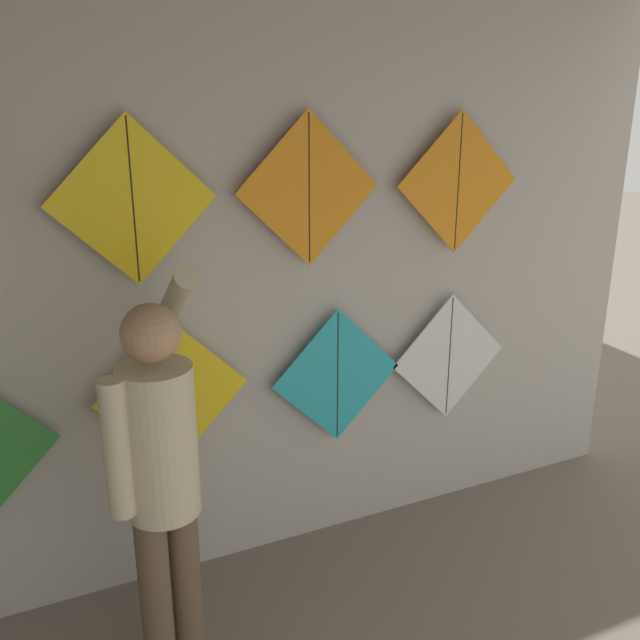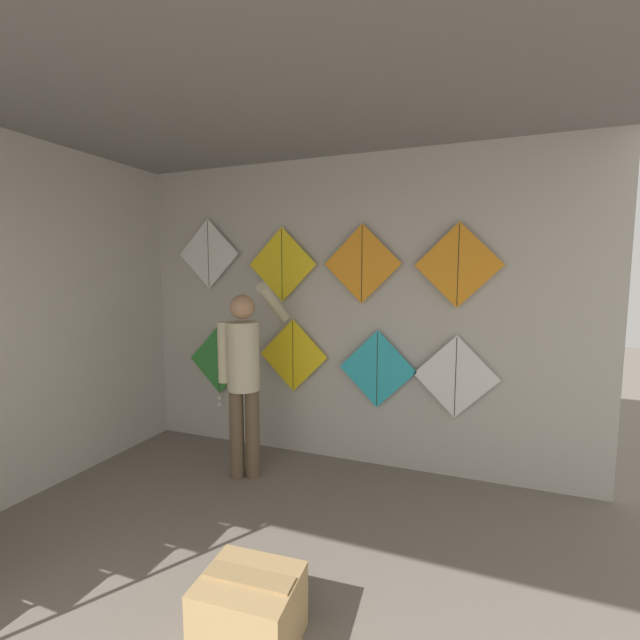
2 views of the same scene
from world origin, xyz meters
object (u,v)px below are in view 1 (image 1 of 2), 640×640
at_px(kite_1, 173,393).
at_px(kite_3, 449,357).
at_px(shopkeeper, 161,467).
at_px(kite_5, 133,201).
at_px(kite_6, 309,189).
at_px(kite_7, 458,183).
at_px(kite_2, 337,376).

xyz_separation_m(kite_1, kite_3, (1.49, 0.00, -0.08)).
bearing_deg(shopkeeper, kite_5, 62.40).
bearing_deg(kite_3, shopkeeper, -161.08).
xyz_separation_m(kite_6, kite_7, (0.81, 0.00, -0.02)).
distance_m(kite_3, kite_5, 1.85).
xyz_separation_m(shopkeeper, kite_2, (1.01, 0.58, -0.04)).
relative_size(kite_1, kite_2, 1.00).
height_order(kite_3, kite_5, kite_5).
bearing_deg(shopkeeper, kite_7, -0.25).
height_order(kite_2, kite_5, kite_5).
distance_m(kite_2, kite_7, 1.13).
distance_m(kite_1, kite_5, 0.87).
bearing_deg(shopkeeper, kite_2, 10.34).
bearing_deg(kite_5, shopkeeper, -98.31).
height_order(shopkeeper, kite_7, kite_7).
bearing_deg(kite_3, kite_6, 180.00).
xyz_separation_m(shopkeeper, kite_3, (1.68, 0.58, -0.05)).
distance_m(kite_3, kite_6, 1.25).
bearing_deg(kite_3, kite_1, 180.00).
relative_size(kite_6, kite_7, 1.00).
bearing_deg(kite_2, kite_1, 180.00).
bearing_deg(kite_1, kite_7, 0.00).
bearing_deg(kite_5, kite_7, 0.00).
relative_size(kite_1, kite_3, 1.00).
distance_m(kite_2, kite_3, 0.67).
xyz_separation_m(kite_2, kite_7, (0.66, 0.00, 0.91)).
bearing_deg(kite_7, shopkeeper, -160.97).
xyz_separation_m(kite_1, kite_2, (0.82, 0.00, -0.07)).
height_order(shopkeeper, kite_5, kite_5).
distance_m(shopkeeper, kite_5, 1.06).
height_order(kite_1, kite_2, kite_1).
distance_m(kite_1, kite_3, 1.49).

